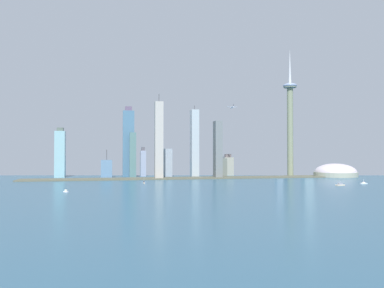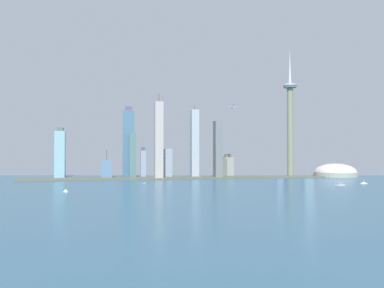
{
  "view_description": "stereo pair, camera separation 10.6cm",
  "coord_description": "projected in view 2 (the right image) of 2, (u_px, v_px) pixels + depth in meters",
  "views": [
    {
      "loc": [
        -177.85,
        -423.17,
        59.65
      ],
      "look_at": [
        -11.99,
        426.23,
        76.13
      ],
      "focal_mm": 37.29,
      "sensor_mm": 36.0,
      "label": 1
    },
    {
      "loc": [
        -177.74,
        -423.19,
        59.65
      ],
      "look_at": [
        -11.99,
        426.23,
        76.13
      ],
      "focal_mm": 37.29,
      "sensor_mm": 36.0,
      "label": 2
    }
  ],
  "objects": [
    {
      "name": "skyscraper_2",
      "position": [
        221.0,
        167.0,
        942.8
      ],
      "size": [
        24.0,
        25.02,
        48.22
      ],
      "color": "slate",
      "rests_on": "ground"
    },
    {
      "name": "skyscraper_4",
      "position": [
        60.0,
        154.0,
        920.79
      ],
      "size": [
        22.87,
        24.58,
        114.99
      ],
      "color": "#86B9C4",
      "rests_on": "ground"
    },
    {
      "name": "skyscraper_7",
      "position": [
        167.0,
        163.0,
        929.78
      ],
      "size": [
        22.33,
        22.38,
        66.38
      ],
      "color": "#93A1B0",
      "rests_on": "ground"
    },
    {
      "name": "waterfront_pier",
      "position": [
        196.0,
        178.0,
        885.31
      ],
      "size": [
        748.0,
        60.32,
        2.21
      ],
      "primitive_type": "cube",
      "color": "#5D5D4A",
      "rests_on": "ground"
    },
    {
      "name": "skyscraper_8",
      "position": [
        128.0,
        143.0,
        963.96
      ],
      "size": [
        27.04,
        25.04,
        168.73
      ],
      "color": "teal",
      "rests_on": "ground"
    },
    {
      "name": "skyscraper_3",
      "position": [
        218.0,
        149.0,
        904.24
      ],
      "size": [
        16.08,
        25.58,
        129.01
      ],
      "color": "slate",
      "rests_on": "ground"
    },
    {
      "name": "skyscraper_5",
      "position": [
        194.0,
        143.0,
        931.62
      ],
      "size": [
        17.26,
        25.9,
        167.71
      ],
      "color": "#A8B7BF",
      "rests_on": "ground"
    },
    {
      "name": "boat_2",
      "position": [
        66.0,
        191.0,
        586.31
      ],
      "size": [
        7.57,
        5.91,
        3.85
      ],
      "rotation": [
        0.0,
        0.0,
        5.76
      ],
      "color": "white",
      "rests_on": "ground"
    },
    {
      "name": "skyscraper_6",
      "position": [
        143.0,
        163.0,
        964.0
      ],
      "size": [
        13.11,
        19.28,
        70.6
      ],
      "color": "#98A4C1",
      "rests_on": "ground"
    },
    {
      "name": "skyscraper_0",
      "position": [
        133.0,
        155.0,
        932.44
      ],
      "size": [
        14.79,
        25.74,
        104.03
      ],
      "color": "slate",
      "rests_on": "ground"
    },
    {
      "name": "stadium_dome",
      "position": [
        335.0,
        173.0,
        949.31
      ],
      "size": [
        101.44,
        101.44,
        40.62
      ],
      "color": "#9DA38F",
      "rests_on": "ground"
    },
    {
      "name": "skyscraper_10",
      "position": [
        107.0,
        169.0,
        912.14
      ],
      "size": [
        25.11,
        22.96,
        63.89
      ],
      "color": "#5D83A7",
      "rests_on": "ground"
    },
    {
      "name": "airplane",
      "position": [
        232.0,
        107.0,
        884.61
      ],
      "size": [
        22.38,
        23.88,
        7.4
      ],
      "rotation": [
        0.0,
        0.0,
        1.57
      ],
      "color": "silver"
    },
    {
      "name": "skyscraper_9",
      "position": [
        228.0,
        166.0,
        997.92
      ],
      "size": [
        25.28,
        21.82,
        53.29
      ],
      "color": "#9A9B8D",
      "rests_on": "ground"
    },
    {
      "name": "boat_0",
      "position": [
        340.0,
        185.0,
        697.43
      ],
      "size": [
        18.31,
        11.07,
        8.94
      ],
      "rotation": [
        0.0,
        0.0,
        0.29
      ],
      "color": "beige",
      "rests_on": "ground"
    },
    {
      "name": "skyscraper_1",
      "position": [
        307.0,
        140.0,
        1023.34
      ],
      "size": [
        25.69,
        24.18,
        206.16
      ],
      "color": "#ABC1C5",
      "rests_on": "ground"
    },
    {
      "name": "skyscraper_11",
      "position": [
        281.0,
        148.0,
        1018.06
      ],
      "size": [
        27.29,
        17.51,
        145.19
      ],
      "color": "#A7B4CA",
      "rests_on": "ground"
    },
    {
      "name": "ground_plane",
      "position": [
        275.0,
        205.0,
        448.18
      ],
      "size": [
        6000.0,
        6000.0,
        0.0
      ],
      "primitive_type": "plane",
      "color": "#315C77"
    },
    {
      "name": "boat_3",
      "position": [
        364.0,
        183.0,
        736.81
      ],
      "size": [
        13.06,
        7.17,
        8.39
      ],
      "rotation": [
        0.0,
        0.0,
        2.91
      ],
      "color": "white",
      "rests_on": "ground"
    },
    {
      "name": "skyscraper_12",
      "position": [
        159.0,
        140.0,
        873.44
      ],
      "size": [
        17.9,
        19.09,
        186.66
      ],
      "color": "#B1ACA4",
      "rests_on": "ground"
    },
    {
      "name": "boat_1",
      "position": [
        144.0,
        183.0,
        740.72
      ],
      "size": [
        3.15,
        7.2,
        9.06
      ],
      "rotation": [
        0.0,
        0.0,
        4.87
      ],
      "color": "beige",
      "rests_on": "ground"
    },
    {
      "name": "observation_tower",
      "position": [
        290.0,
        116.0,
        966.33
      ],
      "size": [
        33.67,
        33.67,
        310.52
      ],
      "color": "gray",
      "rests_on": "ground"
    }
  ]
}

